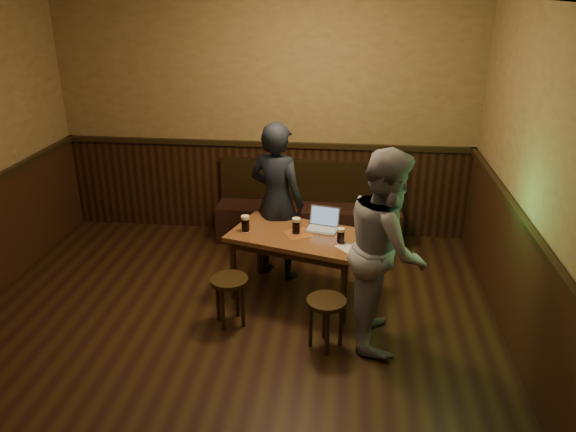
% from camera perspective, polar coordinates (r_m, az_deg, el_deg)
% --- Properties ---
extents(room, '(5.04, 6.04, 2.84)m').
position_cam_1_polar(room, '(4.26, -7.97, -1.42)').
color(room, black).
rests_on(room, ground).
extents(bench, '(2.20, 0.50, 0.95)m').
position_cam_1_polar(bench, '(6.83, 2.14, 0.08)').
color(bench, black).
rests_on(bench, ground).
extents(pub_table, '(1.44, 1.07, 0.69)m').
position_cam_1_polar(pub_table, '(5.45, 1.05, -2.68)').
color(pub_table, '#5A2D19').
rests_on(pub_table, ground).
extents(stool_left, '(0.44, 0.44, 0.47)m').
position_cam_1_polar(stool_left, '(5.14, -5.95, -7.24)').
color(stool_left, black).
rests_on(stool_left, ground).
extents(stool_right, '(0.38, 0.38, 0.46)m').
position_cam_1_polar(stool_right, '(4.82, 3.90, -9.43)').
color(stool_right, black).
rests_on(stool_right, ground).
extents(pint_left, '(0.11, 0.11, 0.16)m').
position_cam_1_polar(pint_left, '(5.45, -4.35, -0.77)').
color(pint_left, maroon).
rests_on(pint_left, pub_table).
extents(pint_mid, '(0.10, 0.10, 0.16)m').
position_cam_1_polar(pint_mid, '(5.38, 0.84, -1.01)').
color(pint_mid, maroon).
rests_on(pint_mid, pub_table).
extents(pint_right, '(0.10, 0.10, 0.15)m').
position_cam_1_polar(pint_right, '(5.22, 5.38, -1.99)').
color(pint_right, maroon).
rests_on(pint_right, pub_table).
extents(laptop, '(0.35, 0.30, 0.21)m').
position_cam_1_polar(laptop, '(5.51, 3.56, -0.77)').
color(laptop, silver).
rests_on(laptop, pub_table).
extents(menu, '(0.26, 0.26, 0.00)m').
position_cam_1_polar(menu, '(5.14, 6.13, -3.28)').
color(menu, silver).
rests_on(menu, pub_table).
extents(person_suit, '(0.72, 0.61, 1.68)m').
position_cam_1_polar(person_suit, '(5.79, -1.13, 1.48)').
color(person_suit, black).
rests_on(person_suit, ground).
extents(person_grey, '(0.66, 0.84, 1.73)m').
position_cam_1_polar(person_grey, '(4.78, 9.94, -3.26)').
color(person_grey, gray).
rests_on(person_grey, ground).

